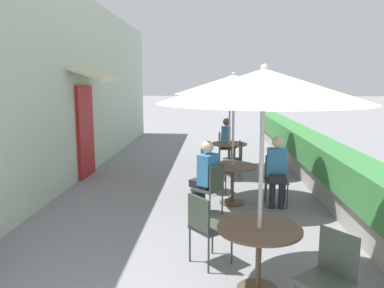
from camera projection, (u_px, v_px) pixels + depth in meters
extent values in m
cube|color=#B2C1AD|center=(86.00, 86.00, 9.15)|extent=(0.24, 13.71, 4.20)
cube|color=maroon|center=(85.00, 132.00, 8.64)|extent=(0.08, 0.96, 2.10)
cube|color=beige|center=(96.00, 75.00, 8.41)|extent=(0.78, 1.80, 0.30)
cube|color=gray|center=(303.00, 164.00, 9.08)|extent=(0.44, 12.71, 0.45)
cube|color=#387A3D|center=(304.00, 143.00, 8.99)|extent=(0.60, 12.07, 0.56)
cylinder|color=brown|center=(258.00, 260.00, 3.89)|extent=(0.06, 0.06, 0.68)
cylinder|color=brown|center=(259.00, 229.00, 3.83)|extent=(0.88, 0.88, 0.02)
cylinder|color=#B7B7BC|center=(261.00, 187.00, 3.76)|extent=(0.04, 0.04, 2.25)
cone|color=beige|center=(264.00, 86.00, 3.60)|extent=(2.08, 2.08, 0.33)
sphere|color=#B7B7BC|center=(264.00, 67.00, 3.57)|extent=(0.07, 0.07, 0.07)
cube|color=#384238|center=(325.00, 282.00, 3.26)|extent=(0.56, 0.56, 0.04)
cube|color=#384238|center=(338.00, 254.00, 3.33)|extent=(0.27, 0.31, 0.42)
cube|color=#384238|center=(211.00, 228.00, 4.49)|extent=(0.56, 0.56, 0.04)
cube|color=#384238|center=(199.00, 214.00, 4.34)|extent=(0.27, 0.31, 0.42)
cylinder|color=#384238|center=(232.00, 247.00, 4.49)|extent=(0.02, 0.02, 0.45)
cylinder|color=#384238|center=(212.00, 237.00, 4.77)|extent=(0.02, 0.02, 0.45)
cylinder|color=#384238|center=(209.00, 255.00, 4.27)|extent=(0.02, 0.02, 0.45)
cylinder|color=#384238|center=(190.00, 244.00, 4.56)|extent=(0.02, 0.02, 0.45)
cylinder|color=brown|center=(232.00, 203.00, 6.80)|extent=(0.44, 0.44, 0.02)
cylinder|color=brown|center=(232.00, 185.00, 6.75)|extent=(0.06, 0.06, 0.68)
cylinder|color=brown|center=(233.00, 166.00, 6.69)|extent=(0.88, 0.88, 0.02)
cylinder|color=#B7B7BC|center=(233.00, 142.00, 6.62)|extent=(0.04, 0.04, 2.25)
cone|color=beige|center=(234.00, 84.00, 6.46)|extent=(2.08, 2.08, 0.33)
sphere|color=#B7B7BC|center=(234.00, 74.00, 6.43)|extent=(0.07, 0.07, 0.07)
cube|color=#384238|center=(207.00, 189.00, 6.13)|extent=(0.56, 0.56, 0.04)
cube|color=#384238|center=(217.00, 178.00, 5.98)|extent=(0.24, 0.33, 0.42)
cylinder|color=#384238|center=(205.00, 197.00, 6.41)|extent=(0.02, 0.02, 0.45)
cylinder|color=#384238|center=(192.00, 203.00, 6.13)|extent=(0.02, 0.02, 0.45)
cylinder|color=#384238|center=(222.00, 201.00, 6.19)|extent=(0.02, 0.02, 0.45)
cylinder|color=#384238|center=(210.00, 207.00, 5.91)|extent=(0.02, 0.02, 0.45)
cylinder|color=#23232D|center=(201.00, 198.00, 6.33)|extent=(0.11, 0.11, 0.47)
cylinder|color=#23232D|center=(196.00, 201.00, 6.21)|extent=(0.11, 0.11, 0.47)
cube|color=#23232D|center=(203.00, 183.00, 6.17)|extent=(0.47, 0.45, 0.12)
cube|color=teal|center=(208.00, 169.00, 6.06)|extent=(0.37, 0.40, 0.50)
sphere|color=beige|center=(208.00, 147.00, 6.01)|extent=(0.20, 0.20, 0.20)
cube|color=#384238|center=(276.00, 181.00, 6.63)|extent=(0.43, 0.43, 0.04)
cube|color=#384238|center=(276.00, 167.00, 6.78)|extent=(0.38, 0.06, 0.42)
cylinder|color=#384238|center=(266.00, 196.00, 6.51)|extent=(0.02, 0.02, 0.45)
cylinder|color=#384238|center=(287.00, 196.00, 6.47)|extent=(0.02, 0.02, 0.45)
cylinder|color=#384238|center=(265.00, 190.00, 6.87)|extent=(0.02, 0.02, 0.45)
cylinder|color=#384238|center=(285.00, 191.00, 6.82)|extent=(0.02, 0.02, 0.45)
cylinder|color=#23232D|center=(272.00, 195.00, 6.50)|extent=(0.11, 0.11, 0.47)
cylinder|color=#23232D|center=(281.00, 196.00, 6.48)|extent=(0.11, 0.11, 0.47)
cube|color=#23232D|center=(277.00, 178.00, 6.53)|extent=(0.33, 0.38, 0.12)
cube|color=teal|center=(277.00, 162.00, 6.59)|extent=(0.36, 0.25, 0.50)
sphere|color=beige|center=(278.00, 142.00, 6.52)|extent=(0.20, 0.20, 0.20)
cube|color=#384238|center=(214.00, 170.00, 7.44)|extent=(0.53, 0.53, 0.04)
cube|color=#384238|center=(205.00, 160.00, 7.34)|extent=(0.19, 0.36, 0.42)
cylinder|color=#384238|center=(226.00, 182.00, 7.38)|extent=(0.02, 0.02, 0.45)
cylinder|color=#384238|center=(218.00, 178.00, 7.71)|extent=(0.02, 0.02, 0.45)
cylinder|color=#384238|center=(209.00, 184.00, 7.25)|extent=(0.02, 0.02, 0.45)
cylinder|color=#384238|center=(202.00, 180.00, 7.58)|extent=(0.02, 0.02, 0.45)
cylinder|color=brown|center=(229.00, 171.00, 9.24)|extent=(0.44, 0.44, 0.02)
cylinder|color=brown|center=(229.00, 158.00, 9.19)|extent=(0.06, 0.06, 0.68)
cylinder|color=brown|center=(229.00, 144.00, 9.13)|extent=(0.88, 0.88, 0.02)
cylinder|color=#B7B7BC|center=(229.00, 126.00, 9.06)|extent=(0.04, 0.04, 2.25)
cone|color=beige|center=(230.00, 84.00, 8.90)|extent=(2.08, 2.08, 0.33)
sphere|color=#B7B7BC|center=(230.00, 76.00, 8.87)|extent=(0.07, 0.07, 0.07)
cube|color=#384238|center=(226.00, 148.00, 9.94)|extent=(0.42, 0.42, 0.04)
cube|color=#384238|center=(219.00, 140.00, 9.91)|extent=(0.05, 0.38, 0.42)
cylinder|color=#384238|center=(234.00, 158.00, 9.80)|extent=(0.02, 0.02, 0.45)
cylinder|color=#384238|center=(232.00, 155.00, 10.15)|extent=(0.02, 0.02, 0.45)
cylinder|color=#384238|center=(220.00, 158.00, 9.80)|extent=(0.02, 0.02, 0.45)
cylinder|color=#384238|center=(219.00, 155.00, 10.15)|extent=(0.02, 0.02, 0.45)
cylinder|color=#23232D|center=(233.00, 157.00, 9.89)|extent=(0.11, 0.11, 0.47)
cylinder|color=#23232D|center=(233.00, 155.00, 10.05)|extent=(0.11, 0.11, 0.47)
cube|color=#23232D|center=(230.00, 145.00, 9.93)|extent=(0.37, 0.32, 0.12)
cube|color=teal|center=(226.00, 136.00, 9.89)|extent=(0.24, 0.35, 0.50)
sphere|color=brown|center=(227.00, 122.00, 9.83)|extent=(0.20, 0.20, 0.20)
cube|color=#384238|center=(232.00, 160.00, 8.40)|extent=(0.42, 0.42, 0.04)
cube|color=#384238|center=(241.00, 151.00, 8.37)|extent=(0.05, 0.38, 0.42)
cylinder|color=#384238|center=(223.00, 168.00, 8.62)|extent=(0.02, 0.02, 0.45)
cylinder|color=#384238|center=(225.00, 172.00, 8.26)|extent=(0.02, 0.02, 0.45)
cylinder|color=#384238|center=(239.00, 168.00, 8.62)|extent=(0.02, 0.02, 0.45)
cylinder|color=#384238|center=(241.00, 172.00, 8.26)|extent=(0.02, 0.02, 0.45)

